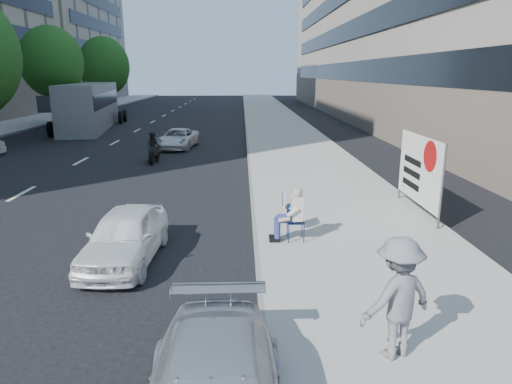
{
  "coord_description": "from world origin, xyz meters",
  "views": [
    {
      "loc": [
        1.13,
        -7.5,
        4.03
      ],
      "look_at": [
        1.44,
        2.43,
        1.44
      ],
      "focal_mm": 32.0,
      "sensor_mm": 36.0,
      "label": 1
    }
  ],
  "objects_px": {
    "protest_banner": "(419,169)",
    "white_sedan_near": "(125,236)",
    "white_sedan_far": "(178,139)",
    "seated_protester": "(291,211)",
    "jogger": "(398,298)",
    "bus": "(90,107)",
    "motorcycle": "(154,149)"
  },
  "relations": [
    {
      "from": "seated_protester",
      "to": "white_sedan_far",
      "type": "distance_m",
      "value": 15.73
    },
    {
      "from": "jogger",
      "to": "white_sedan_near",
      "type": "xyz_separation_m",
      "value": [
        -4.71,
        3.85,
        -0.45
      ]
    },
    {
      "from": "seated_protester",
      "to": "white_sedan_near",
      "type": "relative_size",
      "value": 0.38
    },
    {
      "from": "protest_banner",
      "to": "white_sedan_far",
      "type": "xyz_separation_m",
      "value": [
        -8.56,
        12.84,
        -0.87
      ]
    },
    {
      "from": "white_sedan_far",
      "to": "motorcycle",
      "type": "relative_size",
      "value": 1.87
    },
    {
      "from": "jogger",
      "to": "white_sedan_far",
      "type": "relative_size",
      "value": 0.46
    },
    {
      "from": "protest_banner",
      "to": "bus",
      "type": "xyz_separation_m",
      "value": [
        -16.27,
        22.25,
        0.23
      ]
    },
    {
      "from": "jogger",
      "to": "motorcycle",
      "type": "height_order",
      "value": "jogger"
    },
    {
      "from": "jogger",
      "to": "motorcycle",
      "type": "xyz_separation_m",
      "value": [
        -6.24,
        15.52,
        -0.4
      ]
    },
    {
      "from": "jogger",
      "to": "bus",
      "type": "height_order",
      "value": "bus"
    },
    {
      "from": "white_sedan_far",
      "to": "white_sedan_near",
      "type": "bearing_deg",
      "value": -79.27
    },
    {
      "from": "motorcycle",
      "to": "bus",
      "type": "xyz_separation_m",
      "value": [
        -7.15,
        13.55,
        1.0
      ]
    },
    {
      "from": "white_sedan_far",
      "to": "protest_banner",
      "type": "bearing_deg",
      "value": -49.09
    },
    {
      "from": "protest_banner",
      "to": "jogger",
      "type": "bearing_deg",
      "value": -112.9
    },
    {
      "from": "protest_banner",
      "to": "white_sedan_near",
      "type": "relative_size",
      "value": 0.89
    },
    {
      "from": "jogger",
      "to": "protest_banner",
      "type": "distance_m",
      "value": 7.41
    },
    {
      "from": "jogger",
      "to": "bus",
      "type": "relative_size",
      "value": 0.14
    },
    {
      "from": "jogger",
      "to": "protest_banner",
      "type": "height_order",
      "value": "protest_banner"
    },
    {
      "from": "protest_banner",
      "to": "motorcycle",
      "type": "height_order",
      "value": "protest_banner"
    },
    {
      "from": "white_sedan_near",
      "to": "bus",
      "type": "xyz_separation_m",
      "value": [
        -8.68,
        25.22,
        1.05
      ]
    },
    {
      "from": "protest_banner",
      "to": "bus",
      "type": "bearing_deg",
      "value": 126.17
    },
    {
      "from": "seated_protester",
      "to": "jogger",
      "type": "relative_size",
      "value": 0.74
    },
    {
      "from": "protest_banner",
      "to": "white_sedan_far",
      "type": "height_order",
      "value": "protest_banner"
    },
    {
      "from": "jogger",
      "to": "motorcycle",
      "type": "bearing_deg",
      "value": -90.49
    },
    {
      "from": "white_sedan_far",
      "to": "bus",
      "type": "height_order",
      "value": "bus"
    },
    {
      "from": "white_sedan_far",
      "to": "motorcycle",
      "type": "bearing_deg",
      "value": -90.45
    },
    {
      "from": "seated_protester",
      "to": "white_sedan_far",
      "type": "height_order",
      "value": "seated_protester"
    },
    {
      "from": "jogger",
      "to": "motorcycle",
      "type": "distance_m",
      "value": 16.73
    },
    {
      "from": "bus",
      "to": "protest_banner",
      "type": "bearing_deg",
      "value": -61.79
    },
    {
      "from": "seated_protester",
      "to": "white_sedan_near",
      "type": "xyz_separation_m",
      "value": [
        -3.73,
        -0.8,
        -0.29
      ]
    },
    {
      "from": "seated_protester",
      "to": "protest_banner",
      "type": "bearing_deg",
      "value": 29.36
    },
    {
      "from": "white_sedan_far",
      "to": "motorcycle",
      "type": "xyz_separation_m",
      "value": [
        -0.56,
        -4.14,
        0.11
      ]
    }
  ]
}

